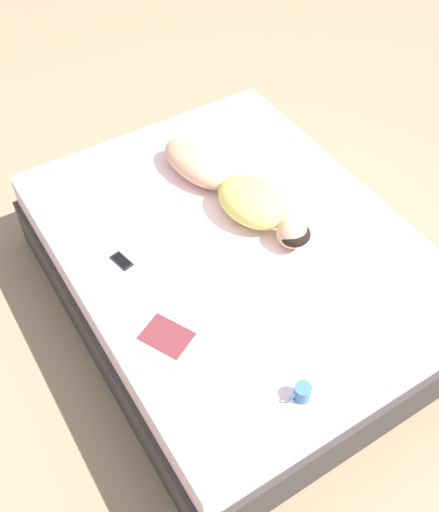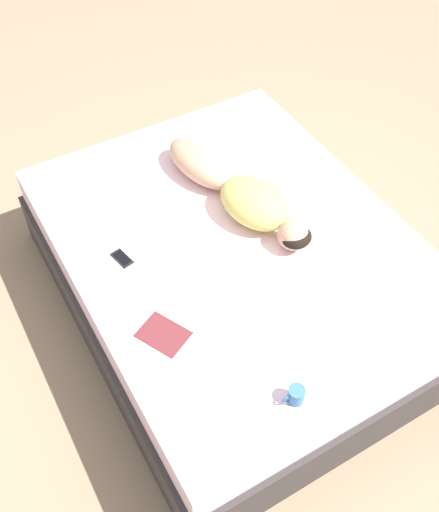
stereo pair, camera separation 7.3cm
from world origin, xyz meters
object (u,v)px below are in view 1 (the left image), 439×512
(cell_phone, at_px, (122,261))
(person, at_px, (234,189))
(open_magazine, at_px, (182,317))
(coffee_mug, at_px, (302,392))

(cell_phone, bearing_deg, person, 173.53)
(person, relative_size, open_magazine, 1.82)
(person, xyz_separation_m, open_magazine, (0.67, 0.56, -0.09))
(open_magazine, distance_m, cell_phone, 0.50)
(open_magazine, height_order, coffee_mug, coffee_mug)
(person, height_order, cell_phone, person)
(cell_phone, bearing_deg, coffee_mug, 94.38)
(open_magazine, relative_size, cell_phone, 4.48)
(person, xyz_separation_m, cell_phone, (0.76, 0.07, -0.09))
(open_magazine, bearing_deg, person, -166.96)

